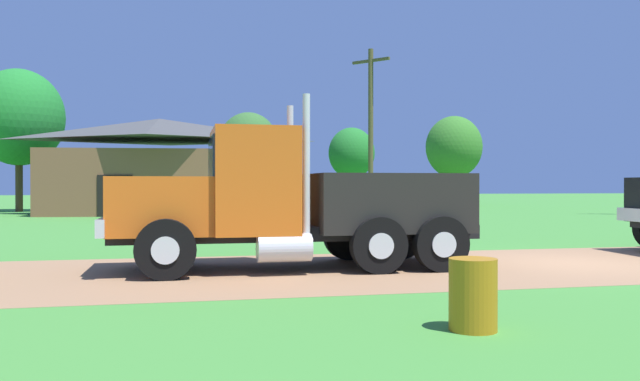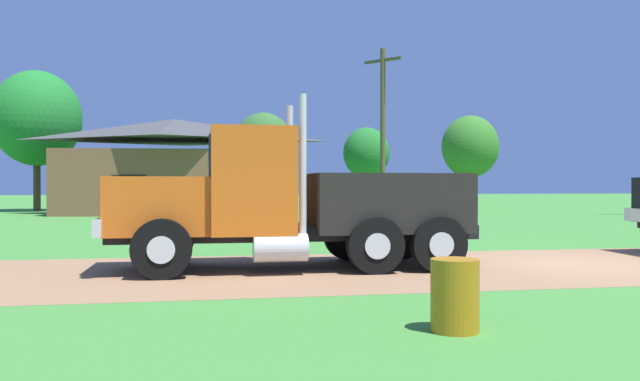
{
  "view_description": "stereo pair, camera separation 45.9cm",
  "coord_description": "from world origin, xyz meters",
  "px_view_note": "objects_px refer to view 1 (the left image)",
  "views": [
    {
      "loc": [
        -8.21,
        -12.3,
        1.68
      ],
      "look_at": [
        -5.22,
        1.55,
        1.55
      ],
      "focal_mm": 36.2,
      "sensor_mm": 36.0,
      "label": 1
    },
    {
      "loc": [
        -7.76,
        -12.39,
        1.68
      ],
      "look_at": [
        -5.22,
        1.55,
        1.55
      ],
      "focal_mm": 36.2,
      "sensor_mm": 36.0,
      "label": 2
    }
  ],
  "objects_px": {
    "shed_building": "(160,168)",
    "utility_pole_near": "(371,128)",
    "steel_barrel": "(473,294)",
    "truck_foreground_white": "(293,204)"
  },
  "relations": [
    {
      "from": "truck_foreground_white",
      "to": "utility_pole_near",
      "type": "height_order",
      "value": "utility_pole_near"
    },
    {
      "from": "truck_foreground_white",
      "to": "utility_pole_near",
      "type": "distance_m",
      "value": 20.55
    },
    {
      "from": "truck_foreground_white",
      "to": "utility_pole_near",
      "type": "xyz_separation_m",
      "value": [
        7.3,
        18.93,
        3.28
      ]
    },
    {
      "from": "shed_building",
      "to": "utility_pole_near",
      "type": "height_order",
      "value": "utility_pole_near"
    },
    {
      "from": "shed_building",
      "to": "utility_pole_near",
      "type": "bearing_deg",
      "value": -31.72
    },
    {
      "from": "utility_pole_near",
      "to": "truck_foreground_white",
      "type": "bearing_deg",
      "value": -111.09
    },
    {
      "from": "shed_building",
      "to": "utility_pole_near",
      "type": "relative_size",
      "value": 1.56
    },
    {
      "from": "steel_barrel",
      "to": "shed_building",
      "type": "distance_m",
      "value": 31.88
    },
    {
      "from": "shed_building",
      "to": "utility_pole_near",
      "type": "distance_m",
      "value": 12.74
    },
    {
      "from": "steel_barrel",
      "to": "shed_building",
      "type": "height_order",
      "value": "shed_building"
    }
  ]
}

